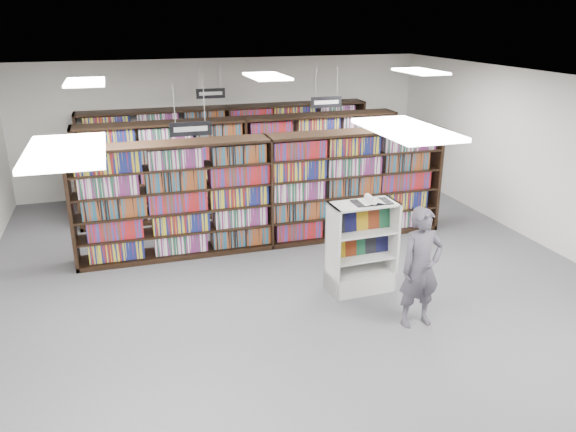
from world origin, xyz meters
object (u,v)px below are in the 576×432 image
object	(u,v)px
bookshelf_row_near	(268,192)
shopper	(421,268)
open_book	(371,201)
endcap_display	(360,260)

from	to	relation	value
bookshelf_row_near	shopper	bearing A→B (deg)	-70.28
bookshelf_row_near	open_book	xyz separation A→B (m)	(1.02, -2.27, 0.45)
endcap_display	bookshelf_row_near	bearing A→B (deg)	110.27
bookshelf_row_near	shopper	distance (m)	3.68
bookshelf_row_near	endcap_display	distance (m)	2.45
bookshelf_row_near	endcap_display	size ratio (longest dim) A/B	4.78
open_book	endcap_display	bearing A→B (deg)	156.69
endcap_display	shopper	distance (m)	1.35
open_book	bookshelf_row_near	bearing A→B (deg)	116.14
bookshelf_row_near	open_book	world-z (taller)	bookshelf_row_near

